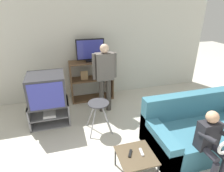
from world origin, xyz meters
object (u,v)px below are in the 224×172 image
(couch, at_px, (199,131))
(person_standing_adult, at_px, (105,73))
(folding_stool, at_px, (99,107))
(television_main, at_px, (47,89))
(person_seated_child, at_px, (211,140))
(media_shelf, at_px, (92,80))
(snack_table, at_px, (136,157))
(remote_control_white, at_px, (141,152))
(television_flat, at_px, (90,51))
(tv_stand, at_px, (50,113))
(remote_control_black, at_px, (130,153))

(couch, distance_m, person_standing_adult, 2.13)
(folding_stool, bearing_deg, couch, -28.62)
(television_main, relative_size, person_seated_child, 0.68)
(media_shelf, xyz_separation_m, snack_table, (0.17, -2.52, -0.19))
(snack_table, bearing_deg, media_shelf, 93.77)
(folding_stool, bearing_deg, remote_control_white, -72.03)
(television_flat, bearing_deg, remote_control_white, -84.24)
(tv_stand, height_order, person_seated_child, person_seated_child)
(media_shelf, xyz_separation_m, remote_control_white, (0.26, -2.51, -0.15))
(couch, bearing_deg, folding_stool, 151.38)
(television_main, bearing_deg, folding_stool, -28.80)
(media_shelf, height_order, television_flat, television_flat)
(person_seated_child, bearing_deg, folding_stool, 131.81)
(television_main, xyz_separation_m, snack_table, (1.19, -1.66, -0.46))
(snack_table, distance_m, couch, 1.34)
(remote_control_white, bearing_deg, snack_table, -162.71)
(snack_table, distance_m, remote_control_black, 0.09)
(media_shelf, height_order, folding_stool, media_shelf)
(person_seated_child, bearing_deg, tv_stand, 138.62)
(remote_control_white, bearing_deg, folding_stool, 114.82)
(television_flat, distance_m, person_standing_adult, 0.77)
(remote_control_black, height_order, remote_control_white, same)
(tv_stand, height_order, remote_control_black, tv_stand)
(folding_stool, distance_m, couch, 1.83)
(person_seated_child, bearing_deg, media_shelf, 112.55)
(snack_table, bearing_deg, television_flat, 93.68)
(person_standing_adult, bearing_deg, tv_stand, -171.61)
(couch, bearing_deg, remote_control_white, -167.25)
(television_flat, distance_m, snack_table, 2.70)
(tv_stand, bearing_deg, television_flat, 39.45)
(tv_stand, xyz_separation_m, folding_stool, (0.92, -0.51, 0.28))
(tv_stand, height_order, television_flat, television_flat)
(television_flat, bearing_deg, person_standing_adult, -75.20)
(tv_stand, bearing_deg, person_standing_adult, 8.39)
(snack_table, relative_size, couch, 0.27)
(tv_stand, relative_size, remote_control_white, 5.42)
(television_flat, distance_m, remote_control_black, 2.65)
(tv_stand, relative_size, snack_table, 1.53)
(media_shelf, height_order, person_standing_adult, person_standing_adult)
(television_flat, relative_size, remote_control_white, 4.66)
(media_shelf, bearing_deg, person_standing_adult, -74.85)
(couch, bearing_deg, remote_control_black, -169.53)
(media_shelf, relative_size, folding_stool, 1.71)
(person_standing_adult, bearing_deg, snack_table, -90.49)
(snack_table, relative_size, remote_control_black, 3.55)
(remote_control_black, bearing_deg, tv_stand, 154.84)
(folding_stool, xyz_separation_m, person_seated_child, (1.27, -1.42, 0.07))
(person_standing_adult, bearing_deg, couch, -50.25)
(television_flat, height_order, couch, television_flat)
(remote_control_black, relative_size, person_seated_child, 0.14)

